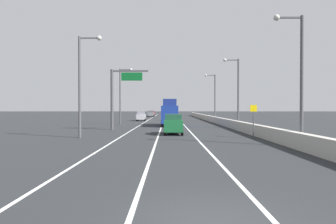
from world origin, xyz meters
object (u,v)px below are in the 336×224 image
object	(u,v)px
lamp_post_left_near	(81,79)
car_red_1	(150,113)
car_gray_3	(149,114)
lamp_post_right_third	(212,94)
speed_advisory_sign	(252,119)
lamp_post_right_second	(235,88)
box_truck	(168,113)
car_silver_2	(140,116)
car_green_0	(172,124)
overhead_sign_gantry	(116,92)
lamp_post_right_near	(296,70)
lamp_post_left_mid	(120,92)

from	to	relation	value
lamp_post_left_near	car_red_1	bearing A→B (deg)	88.05
car_gray_3	car_red_1	bearing A→B (deg)	91.25
lamp_post_right_third	car_red_1	size ratio (longest dim) A/B	2.16
speed_advisory_sign	lamp_post_right_second	world-z (taller)	lamp_post_right_second
box_truck	car_red_1	bearing A→B (deg)	96.25
car_red_1	car_gray_3	xyz separation A→B (m)	(0.17, -7.81, 0.01)
speed_advisory_sign	car_silver_2	bearing A→B (deg)	110.97
box_truck	car_gray_3	bearing A→B (deg)	97.13
car_green_0	car_silver_2	xyz separation A→B (m)	(-6.19, 31.19, -0.06)
car_red_1	lamp_post_left_near	bearing A→B (deg)	-91.95
car_silver_2	car_red_1	bearing A→B (deg)	89.57
overhead_sign_gantry	speed_advisory_sign	size ratio (longest dim) A/B	2.50
speed_advisory_sign	lamp_post_right_second	size ratio (longest dim) A/B	0.32
box_truck	lamp_post_right_near	bearing A→B (deg)	-69.67
lamp_post_right_near	car_silver_2	bearing A→B (deg)	109.97
lamp_post_left_mid	lamp_post_right_second	bearing A→B (deg)	-29.94
overhead_sign_gantry	car_red_1	xyz separation A→B (m)	(0.80, 60.22, -3.80)
car_green_0	lamp_post_right_second	bearing A→B (deg)	45.16
car_green_0	car_gray_3	xyz separation A→B (m)	(-5.76, 58.34, -0.10)
car_silver_2	box_truck	world-z (taller)	box_truck
car_red_1	car_silver_2	xyz separation A→B (m)	(-0.26, -34.96, 0.05)
lamp_post_right_third	box_truck	xyz separation A→B (m)	(-8.65, -12.43, -3.50)
lamp_post_right_third	box_truck	world-z (taller)	lamp_post_right_third
lamp_post_right_second	lamp_post_right_third	distance (m)	18.23
lamp_post_right_third	lamp_post_left_near	size ratio (longest dim) A/B	1.00
lamp_post_right_near	lamp_post_left_mid	xyz separation A→B (m)	(-16.83, 27.87, 0.00)
lamp_post_right_near	lamp_post_right_second	size ratio (longest dim) A/B	1.00
car_gray_3	box_truck	size ratio (longest dim) A/B	0.50
speed_advisory_sign	lamp_post_right_third	bearing A→B (deg)	87.82
box_truck	lamp_post_left_mid	bearing A→B (deg)	154.09
lamp_post_left_near	lamp_post_left_mid	world-z (taller)	same
lamp_post_left_mid	car_gray_3	bearing A→B (deg)	86.53
speed_advisory_sign	lamp_post_right_third	world-z (taller)	lamp_post_right_third
car_gray_3	car_green_0	bearing A→B (deg)	-84.36
car_green_0	box_truck	world-z (taller)	box_truck
lamp_post_right_second	car_green_0	bearing A→B (deg)	-134.84
lamp_post_left_mid	car_red_1	size ratio (longest dim) A/B	2.16
lamp_post_left_near	lamp_post_right_third	bearing A→B (deg)	61.27
lamp_post_left_near	lamp_post_right_near	bearing A→B (deg)	-19.50
lamp_post_right_near	car_red_1	bearing A→B (deg)	100.88
lamp_post_right_second	car_gray_3	world-z (taller)	lamp_post_right_second
lamp_post_left_mid	car_red_1	xyz separation A→B (m)	(2.26, 47.91, -4.46)
speed_advisory_sign	lamp_post_right_third	xyz separation A→B (m)	(1.17, 30.63, 3.63)
lamp_post_left_near	car_green_0	world-z (taller)	lamp_post_left_near
lamp_post_right_second	lamp_post_right_third	size ratio (longest dim) A/B	1.00
car_green_0	lamp_post_left_near	bearing A→B (deg)	-156.41
car_green_0	car_red_1	world-z (taller)	car_green_0
car_green_0	car_red_1	bearing A→B (deg)	95.12
lamp_post_left_near	box_truck	bearing A→B (deg)	65.95
lamp_post_left_near	car_red_1	xyz separation A→B (m)	(2.37, 69.78, -4.46)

